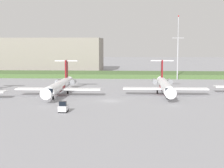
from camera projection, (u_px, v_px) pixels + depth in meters
name	position (u px, v px, depth m)	size (l,w,h in m)	color
ground_plane	(116.00, 86.00, 116.14)	(500.00, 500.00, 0.00)	#939399
grass_berm	(119.00, 75.00, 150.16)	(320.00, 20.00, 1.69)	#4C6B38
regional_jet_second	(60.00, 86.00, 96.20)	(22.81, 31.00, 9.00)	white
regional_jet_third	(165.00, 85.00, 97.13)	(22.81, 31.00, 9.00)	white
antenna_mast	(178.00, 53.00, 136.52)	(4.40, 0.50, 24.60)	#B2B2B7
distant_hangar	(36.00, 55.00, 178.47)	(65.99, 25.01, 16.67)	gray
baggage_tug	(63.00, 107.00, 72.22)	(1.72, 3.20, 2.30)	silver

